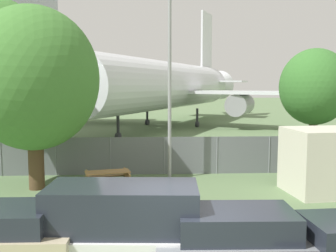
{
  "coord_description": "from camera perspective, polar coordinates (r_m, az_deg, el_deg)",
  "views": [
    {
      "loc": [
        -0.69,
        -7.99,
        4.26
      ],
      "look_at": [
        0.33,
        13.44,
        2.0
      ],
      "focal_mm": 42.0,
      "sensor_mm": 36.0,
      "label": 1
    }
  ],
  "objects": [
    {
      "name": "picnic_bench_near_cabin",
      "position": [
        16.28,
        -8.75,
        -7.5
      ],
      "size": [
        2.06,
        1.77,
        0.76
      ],
      "rotation": [
        0.0,
        0.0,
        0.23
      ],
      "color": "olive",
      "rests_on": "ground"
    },
    {
      "name": "car_white_van_mid_left",
      "position": [
        9.44,
        -6.55,
        -14.14
      ],
      "size": [
        4.89,
        2.13,
        1.96
      ],
      "rotation": [
        0.0,
        0.0,
        3.08
      ],
      "color": "black",
      "rests_on": "ground"
    },
    {
      "name": "tree_near_hangar",
      "position": [
        16.67,
        -18.97,
        6.48
      ],
      "size": [
        5.24,
        5.24,
        7.39
      ],
      "color": "#4C3823",
      "rests_on": "ground"
    },
    {
      "name": "tree_left_of_cabin",
      "position": [
        21.41,
        20.51,
        5.28
      ],
      "size": [
        3.53,
        3.53,
        6.1
      ],
      "color": "brown",
      "rests_on": "ground"
    },
    {
      "name": "airplane",
      "position": [
        39.55,
        -0.05,
        5.87
      ],
      "size": [
        30.17,
        38.38,
        13.52
      ],
      "rotation": [
        0.0,
        0.0,
        -2.01
      ],
      "color": "silver",
      "rests_on": "ground"
    },
    {
      "name": "perimeter_fence",
      "position": [
        18.75,
        -0.57,
        -4.32
      ],
      "size": [
        56.07,
        0.07,
        1.79
      ],
      "color": "slate",
      "rests_on": "ground"
    },
    {
      "name": "portable_cabin",
      "position": [
        16.76,
        22.59,
        -4.71
      ],
      "size": [
        3.57,
        2.74,
        2.55
      ],
      "rotation": [
        0.0,
        0.0,
        0.1
      ],
      "color": "beige",
      "rests_on": "ground"
    },
    {
      "name": "light_mast",
      "position": [
        17.49,
        0.24,
        8.98
      ],
      "size": [
        0.44,
        0.44,
        8.55
      ],
      "color": "#99999E",
      "rests_on": "ground"
    },
    {
      "name": "picnic_bench_open_grass",
      "position": [
        13.98,
        -1.73,
        -9.67
      ],
      "size": [
        2.05,
        1.56,
        0.76
      ],
      "rotation": [
        0.0,
        0.0,
        0.09
      ],
      "color": "olive",
      "rests_on": "ground"
    },
    {
      "name": "car_grey_hatchback_near_left",
      "position": [
        9.32,
        9.84,
        -15.94
      ],
      "size": [
        3.64,
        1.85,
        1.48
      ],
      "rotation": [
        0.0,
        0.0,
        3.11
      ],
      "color": "black",
      "rests_on": "ground"
    }
  ]
}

